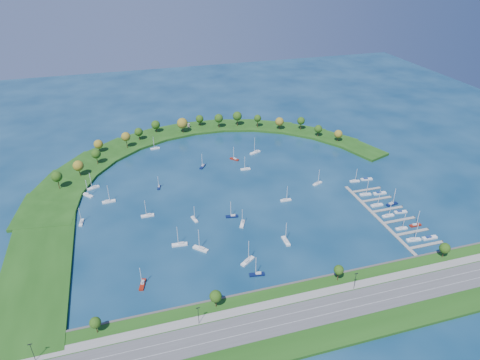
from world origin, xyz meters
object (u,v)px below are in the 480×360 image
object	(u,v)px
moored_boat_0	(180,244)
moored_boat_18	(148,215)
moored_boat_10	(201,248)
docked_boat_3	(415,225)
moored_boat_6	(93,187)
docked_boat_8	(365,194)
docked_boat_5	(400,212)
docked_boat_11	(366,179)
docked_boat_7	(392,204)
dock_system	(387,216)
moored_boat_11	(246,169)
docked_boat_9	(380,193)
moored_boat_1	(257,274)
moored_boat_4	(317,183)
harbor_tower	(189,126)
moored_boat_14	(286,200)
moored_boat_15	(142,284)
docked_boat_0	(413,239)
moored_boat_12	(88,195)
docked_boat_2	(401,228)
docked_boat_4	(388,215)
moored_boat_17	(81,222)
moored_boat_19	(203,166)
docked_boat_6	(377,205)
moored_boat_7	(286,241)
moored_boat_20	(232,216)
moored_boat_5	(255,152)
moored_boat_9	(248,261)
moored_boat_13	(242,223)
moored_boat_2	(109,201)
moored_boat_16	(155,148)
moored_boat_21	(159,187)
docked_boat_10	(355,181)

from	to	relation	value
moored_boat_0	moored_boat_18	size ratio (longest dim) A/B	1.09
moored_boat_10	docked_boat_3	bearing A→B (deg)	-142.01
moored_boat_6	docked_boat_8	bearing A→B (deg)	137.82
docked_boat_5	docked_boat_11	distance (m)	45.28
docked_boat_7	dock_system	bearing A→B (deg)	-141.55
moored_boat_11	docked_boat_9	size ratio (longest dim) A/B	1.20
moored_boat_1	moored_boat_4	distance (m)	108.46
harbor_tower	docked_boat_5	bearing A→B (deg)	-58.79
moored_boat_14	moored_boat_15	bearing A→B (deg)	-150.82
dock_system	docked_boat_0	bearing A→B (deg)	-89.55
moored_boat_12	moored_boat_18	xyz separation A→B (m)	(37.75, -37.25, -0.02)
docked_boat_2	docked_boat_5	size ratio (longest dim) A/B	1.29
moored_boat_6	docked_boat_7	world-z (taller)	moored_boat_6
moored_boat_15	docked_boat_4	bearing A→B (deg)	112.65
moored_boat_17	docked_boat_8	world-z (taller)	docked_boat_8
moored_boat_15	moored_boat_19	bearing A→B (deg)	170.37
moored_boat_11	docked_boat_6	bearing A→B (deg)	135.03
moored_boat_7	moored_boat_18	distance (m)	91.22
moored_boat_6	moored_boat_19	size ratio (longest dim) A/B	1.09
docked_boat_7	moored_boat_19	bearing A→B (deg)	133.87
moored_boat_20	docked_boat_8	size ratio (longest dim) A/B	0.99
moored_boat_4	moored_boat_17	xyz separation A→B (m)	(-164.94, -3.20, -0.02)
harbor_tower	docked_boat_9	world-z (taller)	harbor_tower
moored_boat_1	moored_boat_19	bearing A→B (deg)	-80.39
moored_boat_10	docked_boat_8	world-z (taller)	moored_boat_10
moored_boat_5	docked_boat_6	xyz separation A→B (m)	(53.22, -100.71, -0.06)
docked_boat_0	docked_boat_2	bearing A→B (deg)	96.76
moored_boat_1	docked_boat_0	distance (m)	98.97
moored_boat_6	moored_boat_9	xyz separation A→B (m)	(83.10, -108.14, 0.03)
moored_boat_12	docked_boat_5	xyz separation A→B (m)	(197.75, -79.71, -0.31)
docked_boat_3	docked_boat_5	world-z (taller)	docked_boat_3
moored_boat_13	docked_boat_9	size ratio (longest dim) A/B	1.25
moored_boat_15	docked_boat_6	world-z (taller)	docked_boat_6
moored_boat_2	moored_boat_14	xyz separation A→B (m)	(116.91, -32.26, -0.05)
moored_boat_9	docked_boat_6	xyz separation A→B (m)	(100.67, 30.23, -0.05)
moored_boat_16	moored_boat_21	xyz separation A→B (m)	(-4.82, -67.22, -0.05)
moored_boat_0	moored_boat_10	bearing A→B (deg)	150.92
moored_boat_19	docked_boat_6	xyz separation A→B (m)	(100.98, -88.43, 0.02)
dock_system	docked_boat_9	distance (m)	27.92
docked_boat_2	docked_boat_10	bearing A→B (deg)	91.38
moored_boat_20	docked_boat_2	xyz separation A→B (m)	(97.26, -42.40, -0.02)
moored_boat_11	docked_boat_9	world-z (taller)	moored_boat_11
moored_boat_19	docked_boat_3	world-z (taller)	moored_boat_19
moored_boat_1	docked_boat_8	world-z (taller)	moored_boat_1
moored_boat_14	dock_system	bearing A→B (deg)	-32.12
moored_boat_19	docked_boat_5	xyz separation A→B (m)	(111.45, -99.92, -0.28)
moored_boat_14	moored_boat_20	world-z (taller)	moored_boat_20
moored_boat_19	docked_boat_9	distance (m)	134.51
moored_boat_10	moored_boat_16	distance (m)	145.49
docked_boat_0	docked_boat_6	xyz separation A→B (m)	(0.00, 39.47, -0.01)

